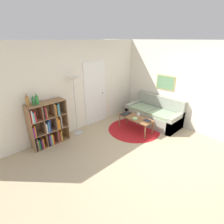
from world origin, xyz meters
TOP-DOWN VIEW (x-y plane):
  - ground_plane at (0.00, 0.00)m, footprint 14.00×14.00m
  - wall_back at (0.01, 2.74)m, footprint 7.10×0.11m
  - wall_right at (2.07, 1.36)m, footprint 0.08×5.72m
  - rug at (0.81, 1.46)m, footprint 1.61×1.61m
  - bookshelf at (-1.46, 2.53)m, footprint 0.97×0.34m
  - floor_lamp at (-0.59, 2.50)m, footprint 0.33×0.33m
  - couch at (1.68, 1.33)m, footprint 0.84×1.75m
  - coffee_table at (0.78, 1.40)m, footprint 0.44×1.07m
  - laptop at (0.77, 1.79)m, footprint 0.36×0.24m
  - bowl at (0.68, 1.34)m, footprint 0.15×0.15m
  - book_stack_on_table at (0.79, 0.99)m, footprint 0.14×0.20m
  - cup at (0.93, 1.42)m, footprint 0.08×0.08m
  - bottle_left at (-1.82, 2.54)m, footprint 0.08×0.08m
  - bottle_middle at (-1.69, 2.53)m, footprint 0.06×0.06m
  - bottle_right at (-1.60, 2.53)m, footprint 0.08×0.08m

SIDE VIEW (x-z plane):
  - ground_plane at x=0.00m, z-range 0.00..0.00m
  - rug at x=0.81m, z-range 0.00..0.01m
  - couch at x=1.68m, z-range -0.15..0.72m
  - coffee_table at x=0.78m, z-range 0.17..0.60m
  - laptop at x=0.77m, z-range 0.43..0.45m
  - bowl at x=0.68m, z-range 0.43..0.47m
  - book_stack_on_table at x=0.79m, z-range 0.43..0.48m
  - cup at x=0.93m, z-range 0.43..0.52m
  - bookshelf at x=-1.46m, z-range -0.04..1.14m
  - bottle_middle at x=-1.69m, z-range 1.16..1.38m
  - bottle_right at x=-1.60m, z-range 1.15..1.41m
  - wall_back at x=0.01m, z-range -0.01..2.59m
  - bottle_left at x=-1.82m, z-range 1.15..1.44m
  - wall_right at x=2.07m, z-range 0.00..2.60m
  - floor_lamp at x=-0.59m, z-range 0.60..2.29m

